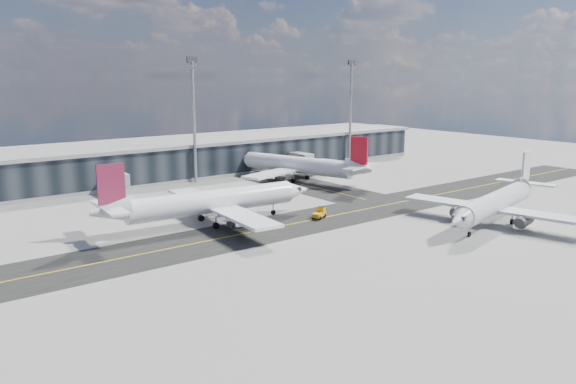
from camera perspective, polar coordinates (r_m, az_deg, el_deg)
name	(u,v)px	position (r m, az deg, el deg)	size (l,w,h in m)	color
ground	(333,224)	(95.77, 4.56, -3.21)	(300.00, 300.00, 0.00)	gray
taxiway_lanes	(310,209)	(106.11, 2.23, -1.70)	(180.00, 63.00, 0.03)	black
terminal_concourse	(182,162)	(139.71, -10.73, 3.06)	(152.00, 19.80, 8.80)	black
floodlight_masts	(194,116)	(132.33, -9.55, 7.65)	(102.50, 0.70, 28.90)	gray
airliner_af	(210,202)	(94.82, -7.94, -1.03)	(39.64, 33.82, 11.74)	white
airliner_redtail	(299,165)	(133.20, 1.15, 2.74)	(33.20, 38.54, 11.61)	white
airliner_near	(497,202)	(101.78, 20.43, -0.98)	(36.00, 30.92, 10.74)	silver
baggage_tug	(320,213)	(98.99, 3.23, -2.13)	(3.35, 2.55, 1.90)	#EAA50C
service_van	(261,174)	(139.01, -2.77, 1.84)	(2.65, 5.75, 1.60)	white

